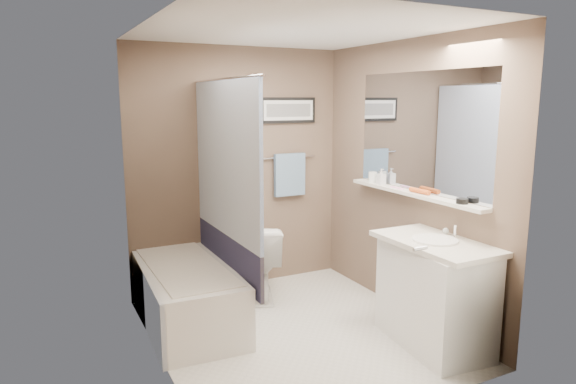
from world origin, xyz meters
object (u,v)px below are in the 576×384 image
vanity (434,296)px  candle_bowl_near (462,201)px  toilet (259,260)px  glass_jar (373,177)px  soap_bottle (381,177)px  bathtub (186,294)px  hair_brush_front (420,191)px

vanity → candle_bowl_near: 0.76m
toilet → vanity: vanity is taller
glass_jar → soap_bottle: 0.13m
toilet → glass_jar: size_ratio=7.32×
bathtub → toilet: 0.84m
glass_jar → candle_bowl_near: bearing=-90.0°
glass_jar → toilet: bearing=156.2°
hair_brush_front → glass_jar: 0.66m
bathtub → soap_bottle: (1.79, -0.31, 0.94)m
vanity → glass_jar: (0.19, 1.08, 0.77)m
hair_brush_front → glass_jar: size_ratio=2.20×
toilet → hair_brush_front: 1.67m
bathtub → soap_bottle: 2.04m
toilet → candle_bowl_near: size_ratio=8.14×
vanity → hair_brush_front: (0.19, 0.43, 0.74)m
vanity → candle_bowl_near: bearing=-7.5°
vanity → soap_bottle: bearing=85.3°
candle_bowl_near → vanity: bearing=166.3°
bathtub → glass_jar: 2.01m
toilet → vanity: (0.81, -1.52, 0.03)m
toilet → vanity: bearing=138.2°
bathtub → glass_jar: size_ratio=15.00×
toilet → soap_bottle: 1.41m
toilet → candle_bowl_near: (0.99, -1.57, 0.77)m
bathtub → hair_brush_front: bearing=-22.5°
hair_brush_front → candle_bowl_near: bearing=-90.0°
toilet → hair_brush_front: hair_brush_front is taller
toilet → glass_jar: bearing=176.4°
bathtub → soap_bottle: size_ratio=10.35×
candle_bowl_near → hair_brush_front: 0.47m
toilet → glass_jar: 1.35m
bathtub → candle_bowl_near: 2.38m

